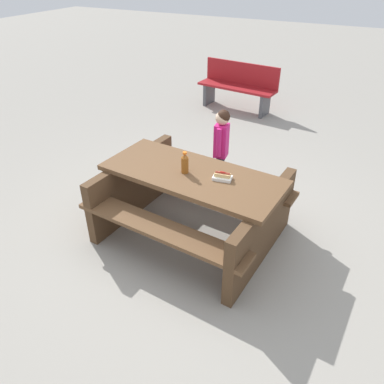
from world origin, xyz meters
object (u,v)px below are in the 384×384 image
Objects in this scene: child_in_coat at (221,141)px; park_bench_near at (238,85)px; soda_bottle at (185,163)px; hotdog_tray at (222,176)px; picnic_table at (192,199)px.

child_in_coat reaches higher than park_bench_near.
soda_bottle is 0.98m from child_in_coat.
soda_bottle reaches higher than park_bench_near.
soda_bottle is 0.39m from hotdog_tray.
picnic_table is 0.97m from child_in_coat.
child_in_coat is 3.03m from park_bench_near.
picnic_table is 1.79× the size of child_in_coat.
soda_bottle reaches higher than picnic_table.
hotdog_tray reaches higher than picnic_table.
picnic_table is at bearing 21.26° from soda_bottle.
park_bench_near is at bearing 106.96° from child_in_coat.
child_in_coat is (-0.09, 0.94, 0.24)m from picnic_table.
picnic_table is 0.46m from hotdog_tray.
park_bench_near is (-0.90, 3.85, -0.40)m from soda_bottle.
child_in_coat reaches higher than soda_bottle.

